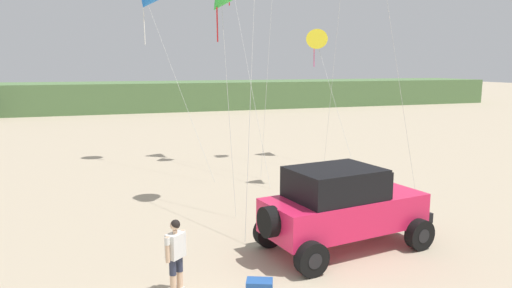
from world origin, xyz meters
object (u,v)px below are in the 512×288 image
kite_green_box (317,43)px  jeep (342,206)px  person_watching (176,252)px  kite_red_delta (146,1)px

kite_green_box → jeep: bearing=-112.8°
person_watching → kite_green_box: kite_green_box is taller
jeep → person_watching: (-4.65, -1.08, -0.26)m
jeep → person_watching: jeep is taller
person_watching → kite_green_box: size_ratio=0.24×
kite_green_box → person_watching: bearing=-126.2°
person_watching → kite_red_delta: 16.39m
person_watching → kite_green_box: (9.84, 13.43, 5.17)m
person_watching → kite_green_box: 17.44m
jeep → kite_red_delta: 15.66m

